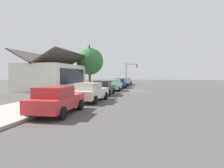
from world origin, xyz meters
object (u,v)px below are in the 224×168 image
(traffic_light_main, at_px, (130,70))
(car_coral, at_px, (127,81))
(car_charcoal, at_px, (103,88))
(utility_pole_wooden, at_px, (90,65))
(car_navy, at_px, (120,83))
(shade_tree, at_px, (90,61))
(car_cherry, at_px, (57,100))
(car_ivory, at_px, (90,92))
(car_skyblue, at_px, (124,82))
(car_seafoam, at_px, (114,85))
(fire_hydrant_red, at_px, (100,88))

(traffic_light_main, bearing_deg, car_coral, 174.32)
(car_charcoal, bearing_deg, utility_pole_wooden, 22.23)
(car_navy, height_order, shade_tree, shade_tree)
(car_cherry, relative_size, car_ivory, 0.92)
(car_ivory, bearing_deg, utility_pole_wooden, 20.81)
(car_skyblue, bearing_deg, shade_tree, 126.05)
(car_skyblue, relative_size, utility_pole_wooden, 0.61)
(car_cherry, distance_m, car_ivory, 5.35)
(car_navy, height_order, traffic_light_main, traffic_light_main)
(car_ivory, bearing_deg, car_seafoam, 3.05)
(car_cherry, height_order, car_coral, same)
(car_ivory, bearing_deg, car_coral, 3.25)
(car_charcoal, bearing_deg, car_cherry, 177.46)
(car_cherry, xyz_separation_m, shade_tree, (23.50, 5.68, 3.85))
(car_coral, bearing_deg, shade_tree, 147.40)
(car_cherry, xyz_separation_m, car_navy, (22.03, -0.11, 0.00))
(car_seafoam, bearing_deg, utility_pole_wooden, 40.18)
(car_skyblue, relative_size, fire_hydrant_red, 6.49)
(car_skyblue, bearing_deg, car_cherry, -179.71)
(utility_pole_wooden, bearing_deg, traffic_light_main, -21.32)
(car_cherry, relative_size, fire_hydrant_red, 6.32)
(car_charcoal, bearing_deg, car_seafoam, -4.02)
(utility_pole_wooden, bearing_deg, car_coral, -25.77)
(car_charcoal, distance_m, shade_tree, 14.49)
(car_skyblue, height_order, shade_tree, shade_tree)
(car_charcoal, xyz_separation_m, car_seafoam, (5.61, -0.16, -0.00))
(car_ivory, bearing_deg, fire_hydrant_red, 12.31)
(car_seafoam, bearing_deg, car_ivory, 178.24)
(car_skyblue, relative_size, traffic_light_main, 0.89)
(car_coral, distance_m, shade_tree, 12.04)
(traffic_light_main, bearing_deg, utility_pole_wooden, 158.68)
(car_ivory, relative_size, shade_tree, 0.68)
(shade_tree, relative_size, traffic_light_main, 1.37)
(car_ivory, height_order, shade_tree, shade_tree)
(car_cherry, relative_size, car_seafoam, 0.96)
(shade_tree, bearing_deg, car_coral, -29.68)
(car_skyblue, xyz_separation_m, fire_hydrant_red, (-12.89, 1.31, -0.32))
(utility_pole_wooden, bearing_deg, shade_tree, 17.34)
(car_coral, distance_m, utility_pole_wooden, 12.61)
(car_seafoam, xyz_separation_m, car_coral, (17.06, 0.20, -0.00))
(car_seafoam, distance_m, fire_hydrant_red, 2.28)
(car_charcoal, xyz_separation_m, utility_pole_wooden, (11.67, 5.36, 3.11))
(car_ivory, height_order, car_navy, same)
(car_navy, xyz_separation_m, utility_pole_wooden, (0.38, 5.44, 3.11))
(car_cherry, bearing_deg, car_ivory, -4.69)
(traffic_light_main, relative_size, utility_pole_wooden, 0.69)
(car_seafoam, distance_m, car_coral, 17.06)
(car_coral, height_order, fire_hydrant_red, car_coral)
(car_cherry, relative_size, shade_tree, 0.63)
(shade_tree, xyz_separation_m, utility_pole_wooden, (-1.09, -0.34, -0.74))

